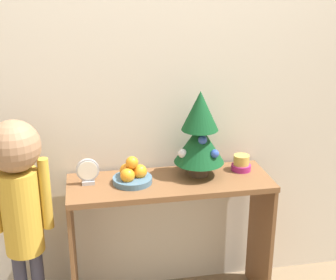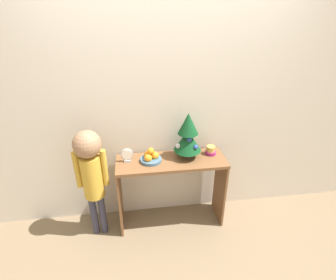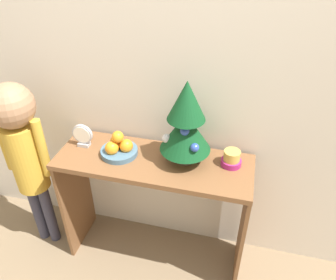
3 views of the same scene
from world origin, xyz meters
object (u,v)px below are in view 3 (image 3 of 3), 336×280
child_figure (23,144)px  singing_bowl (231,159)px  desk_clock (83,136)px  mini_tree (186,123)px  fruit_bowl (119,147)px

child_figure → singing_bowl: bearing=6.4°
desk_clock → child_figure: size_ratio=0.12×
mini_tree → fruit_bowl: bearing=-174.9°
mini_tree → child_figure: size_ratio=0.40×
mini_tree → fruit_bowl: 0.41m
singing_bowl → child_figure: size_ratio=0.09×
fruit_bowl → desk_clock: bearing=174.2°
fruit_bowl → singing_bowl: 0.61m
fruit_bowl → singing_bowl: bearing=5.0°
mini_tree → child_figure: mini_tree is taller
desk_clock → mini_tree: bearing=1.0°
desk_clock → fruit_bowl: bearing=-5.8°
mini_tree → fruit_bowl: (-0.36, -0.03, -0.19)m
child_figure → fruit_bowl: bearing=7.8°
mini_tree → singing_bowl: mini_tree is taller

